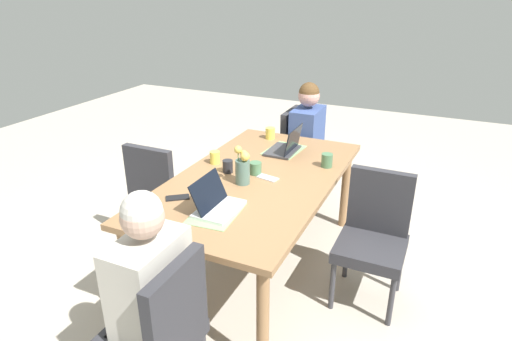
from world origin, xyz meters
The scene contains 20 objects.
ground_plane centered at (0.00, 0.00, 0.00)m, with size 10.00×10.00×0.00m, color #B2A899.
dining_table centered at (0.00, 0.00, 0.68)m, with size 1.95×1.07×0.76m.
chair_head_left_left_near centered at (-1.30, -0.09, 0.50)m, with size 0.44×0.44×0.90m.
person_head_left_left_near centered at (-1.24, -0.01, 0.53)m, with size 0.40×0.36×1.19m.
chair_head_right_left_mid centered at (1.30, 0.11, 0.50)m, with size 0.44×0.44×0.90m.
person_head_right_left_mid centered at (1.24, 0.03, 0.53)m, with size 0.40×0.36×1.19m.
chair_far_left_far centered at (-0.03, 0.83, 0.50)m, with size 0.44×0.44×0.90m.
chair_near_right_near centered at (0.04, -0.85, 0.50)m, with size 0.44×0.44×0.90m.
flower_vase centered at (-0.14, 0.04, 0.87)m, with size 0.11×0.11×0.28m.
placemat_head_left_left_near centered at (-0.59, -0.01, 0.76)m, with size 0.36×0.26×0.00m, color #7FAD70.
placemat_head_right_left_mid centered at (0.59, 0.01, 0.76)m, with size 0.36×0.26×0.00m, color #7FAD70.
laptop_head_right_left_mid centered at (0.55, -0.01, 0.80)m, with size 0.32×0.22×0.21m.
laptop_head_left_left_near centered at (-0.55, 0.02, 0.80)m, with size 0.32×0.22×0.20m.
coffee_mug_near_left centered at (0.39, -0.40, 0.81)m, with size 0.08×0.08×0.10m, color #47704C.
coffee_mug_near_right centered at (-0.01, 0.22, 0.81)m, with size 0.08×0.08×0.09m, color #232328.
coffee_mug_centre_left centered at (0.10, 0.39, 0.81)m, with size 0.08×0.08×0.10m, color #DBC64C.
coffee_mug_centre_right centered at (0.81, 0.23, 0.81)m, with size 0.08×0.08×0.10m, color #DBC64C.
coffee_mug_far_left centered at (0.05, 0.03, 0.80)m, with size 0.09×0.09×0.09m, color #47704C.
phone_black centered at (-0.51, 0.32, 0.76)m, with size 0.15×0.07×0.01m, color black.
phone_silver centered at (0.01, -0.09, 0.76)m, with size 0.15×0.07×0.01m, color silver.
Camera 1 is at (-2.57, -1.18, 2.03)m, focal length 30.54 mm.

